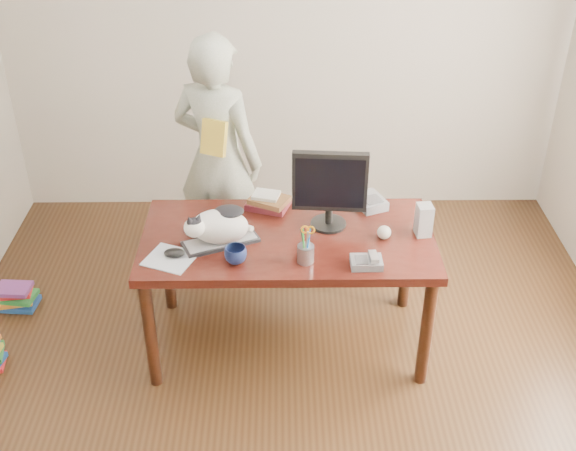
% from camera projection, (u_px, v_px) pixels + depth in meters
% --- Properties ---
extents(room, '(4.50, 4.50, 4.50)m').
position_uv_depth(room, '(289.00, 196.00, 3.11)').
color(room, black).
rests_on(room, ground).
extents(desk, '(1.60, 0.80, 0.75)m').
position_uv_depth(desk, '(288.00, 250.00, 4.08)').
color(desk, black).
rests_on(desk, ground).
extents(keyboard, '(0.43, 0.30, 0.02)m').
position_uv_depth(keyboard, '(221.00, 241.00, 3.87)').
color(keyboard, black).
rests_on(keyboard, desk).
extents(cat, '(0.38, 0.30, 0.22)m').
position_uv_depth(cat, '(218.00, 226.00, 3.81)').
color(cat, white).
rests_on(cat, keyboard).
extents(monitor, '(0.41, 0.21, 0.46)m').
position_uv_depth(monitor, '(330.00, 186.00, 3.88)').
color(monitor, black).
rests_on(monitor, desk).
extents(pen_cup, '(0.10, 0.10, 0.22)m').
position_uv_depth(pen_cup, '(306.00, 252.00, 3.70)').
color(pen_cup, '#9A9AA0').
rests_on(pen_cup, desk).
extents(mousepad, '(0.31, 0.29, 0.01)m').
position_uv_depth(mousepad, '(170.00, 259.00, 3.75)').
color(mousepad, silver).
rests_on(mousepad, desk).
extents(mouse, '(0.13, 0.11, 0.04)m').
position_uv_depth(mouse, '(174.00, 253.00, 3.76)').
color(mouse, black).
rests_on(mouse, mousepad).
extents(coffee_mug, '(0.16, 0.16, 0.09)m').
position_uv_depth(coffee_mug, '(236.00, 255.00, 3.70)').
color(coffee_mug, '#0D1637').
rests_on(coffee_mug, desk).
extents(phone, '(0.16, 0.14, 0.07)m').
position_uv_depth(phone, '(367.00, 262.00, 3.69)').
color(phone, '#5D5C61').
rests_on(phone, desk).
extents(speaker, '(0.09, 0.10, 0.18)m').
position_uv_depth(speaker, '(424.00, 220.00, 3.90)').
color(speaker, gray).
rests_on(speaker, desk).
extents(baseball, '(0.08, 0.08, 0.08)m').
position_uv_depth(baseball, '(384.00, 232.00, 3.90)').
color(baseball, beige).
rests_on(baseball, desk).
extents(book_stack, '(0.28, 0.25, 0.09)m').
position_uv_depth(book_stack, '(268.00, 202.00, 4.17)').
color(book_stack, '#4A131A').
rests_on(book_stack, desk).
extents(calculator, '(0.21, 0.24, 0.06)m').
position_uv_depth(calculator, '(370.00, 202.00, 4.19)').
color(calculator, '#5D5C61').
rests_on(calculator, desk).
extents(person, '(0.71, 0.60, 1.64)m').
position_uv_depth(person, '(218.00, 159.00, 4.56)').
color(person, beige).
rests_on(person, ground).
extents(held_book, '(0.18, 0.15, 0.22)m').
position_uv_depth(held_book, '(214.00, 138.00, 4.29)').
color(held_book, gold).
rests_on(held_book, person).
extents(book_pile_b, '(0.26, 0.20, 0.15)m').
position_uv_depth(book_pile_b, '(17.00, 297.00, 4.58)').
color(book_pile_b, navy).
rests_on(book_pile_b, ground).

